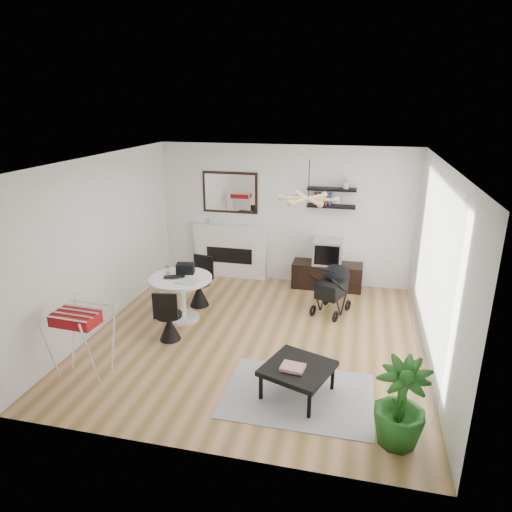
% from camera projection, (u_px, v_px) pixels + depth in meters
% --- Properties ---
extents(floor, '(5.00, 5.00, 0.00)m').
position_uv_depth(floor, '(256.00, 337.00, 7.06)').
color(floor, olive).
rests_on(floor, ground).
extents(ceiling, '(5.00, 5.00, 0.00)m').
position_uv_depth(ceiling, '(256.00, 161.00, 6.18)').
color(ceiling, white).
rests_on(ceiling, wall_back).
extents(wall_back, '(5.00, 0.00, 5.00)m').
position_uv_depth(wall_back, '(285.00, 215.00, 8.92)').
color(wall_back, white).
rests_on(wall_back, floor).
extents(wall_left, '(0.00, 5.00, 5.00)m').
position_uv_depth(wall_left, '(101.00, 243.00, 7.16)').
color(wall_left, white).
rests_on(wall_left, floor).
extents(wall_right, '(0.00, 5.00, 5.00)m').
position_uv_depth(wall_right, '(438.00, 269.00, 6.08)').
color(wall_right, white).
rests_on(wall_right, floor).
extents(sheer_curtain, '(0.04, 3.60, 2.60)m').
position_uv_depth(sheer_curtain, '(428.00, 263.00, 6.29)').
color(sheer_curtain, white).
rests_on(sheer_curtain, wall_right).
extents(fireplace, '(1.50, 0.17, 2.16)m').
position_uv_depth(fireplace, '(230.00, 245.00, 9.30)').
color(fireplace, white).
rests_on(fireplace, floor).
extents(shelf_lower, '(0.90, 0.25, 0.04)m').
position_uv_depth(shelf_lower, '(331.00, 206.00, 8.53)').
color(shelf_lower, black).
rests_on(shelf_lower, wall_back).
extents(shelf_upper, '(0.90, 0.25, 0.04)m').
position_uv_depth(shelf_upper, '(332.00, 189.00, 8.43)').
color(shelf_upper, black).
rests_on(shelf_upper, wall_back).
extents(pendant_lamp, '(0.90, 0.90, 0.10)m').
position_uv_depth(pendant_lamp, '(308.00, 199.00, 6.49)').
color(pendant_lamp, tan).
rests_on(pendant_lamp, ceiling).
extents(tv_console, '(1.33, 0.47, 0.50)m').
position_uv_depth(tv_console, '(327.00, 275.00, 8.86)').
color(tv_console, black).
rests_on(tv_console, floor).
extents(crt_tv, '(0.54, 0.47, 0.47)m').
position_uv_depth(crt_tv, '(328.00, 252.00, 8.70)').
color(crt_tv, silver).
rests_on(crt_tv, tv_console).
extents(dining_table, '(1.03, 1.03, 0.75)m').
position_uv_depth(dining_table, '(181.00, 292.00, 7.49)').
color(dining_table, white).
rests_on(dining_table, floor).
extents(laptop, '(0.40, 0.33, 0.03)m').
position_uv_depth(laptop, '(174.00, 278.00, 7.34)').
color(laptop, black).
rests_on(laptop, dining_table).
extents(black_bag, '(0.31, 0.22, 0.17)m').
position_uv_depth(black_bag, '(185.00, 268.00, 7.55)').
color(black_bag, black).
rests_on(black_bag, dining_table).
extents(newspaper, '(0.38, 0.33, 0.01)m').
position_uv_depth(newspaper, '(187.00, 281.00, 7.22)').
color(newspaper, beige).
rests_on(newspaper, dining_table).
extents(drinking_glass, '(0.07, 0.07, 0.11)m').
position_uv_depth(drinking_glass, '(168.00, 270.00, 7.58)').
color(drinking_glass, white).
rests_on(drinking_glass, dining_table).
extents(chair_far, '(0.44, 0.46, 0.88)m').
position_uv_depth(chair_far, '(200.00, 290.00, 8.10)').
color(chair_far, black).
rests_on(chair_far, floor).
extents(chair_near, '(0.41, 0.43, 0.84)m').
position_uv_depth(chair_near, '(169.00, 324.00, 6.91)').
color(chair_near, black).
rests_on(chair_near, floor).
extents(drying_rack, '(0.70, 0.66, 0.99)m').
position_uv_depth(drying_rack, '(82.00, 342.00, 5.89)').
color(drying_rack, white).
rests_on(drying_rack, floor).
extents(stroller, '(0.69, 0.84, 0.93)m').
position_uv_depth(stroller, '(333.00, 290.00, 7.80)').
color(stroller, black).
rests_on(stroller, floor).
extents(rug, '(1.83, 1.32, 0.01)m').
position_uv_depth(rug, '(298.00, 395.00, 5.67)').
color(rug, gray).
rests_on(rug, floor).
extents(coffee_table, '(0.97, 0.97, 0.39)m').
position_uv_depth(coffee_table, '(298.00, 369.00, 5.58)').
color(coffee_table, black).
rests_on(coffee_table, rug).
extents(magazines, '(0.31, 0.26, 0.04)m').
position_uv_depth(magazines, '(293.00, 367.00, 5.50)').
color(magazines, '#D13440').
rests_on(magazines, coffee_table).
extents(potted_plant, '(0.71, 0.71, 0.99)m').
position_uv_depth(potted_plant, '(400.00, 404.00, 4.73)').
color(potted_plant, '#1C5518').
rests_on(potted_plant, floor).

